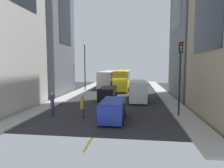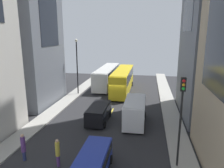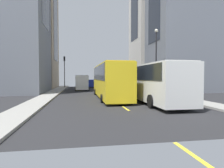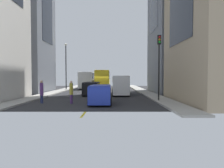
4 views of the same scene
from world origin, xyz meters
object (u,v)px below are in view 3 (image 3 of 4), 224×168
object	(u,v)px
city_bus_white	(148,80)
car_black_0	(104,84)
streetcar_yellow	(109,78)
delivery_van_white	(82,81)
traffic_light_near_corner	(64,66)
car_blue_2	(91,83)
pedestrian_crossing_mid	(104,82)
pedestrian_waiting_curb	(117,82)

from	to	relation	value
city_bus_white	car_black_0	size ratio (longest dim) A/B	2.78
streetcar_yellow	delivery_van_white	distance (m)	13.16
streetcar_yellow	car_black_0	world-z (taller)	streetcar_yellow
streetcar_yellow	car_black_0	size ratio (longest dim) A/B	2.69
car_black_0	traffic_light_near_corner	bearing A→B (deg)	-43.80
delivery_van_white	car_blue_2	size ratio (longest dim) A/B	1.28
city_bus_white	car_blue_2	world-z (taller)	city_bus_white
city_bus_white	car_blue_2	bearing A→B (deg)	-80.99
car_blue_2	traffic_light_near_corner	distance (m)	6.79
streetcar_yellow	pedestrian_crossing_mid	xyz separation A→B (m)	(-1.99, -21.12, -1.01)
delivery_van_white	pedestrian_waiting_curb	bearing A→B (deg)	-133.46
car_black_0	pedestrian_crossing_mid	world-z (taller)	pedestrian_crossing_mid
car_blue_2	pedestrian_crossing_mid	bearing A→B (deg)	172.64
streetcar_yellow	traffic_light_near_corner	bearing A→B (deg)	-72.46
car_black_0	pedestrian_waiting_curb	bearing A→B (deg)	-115.27
city_bus_white	traffic_light_near_corner	distance (m)	25.14
pedestrian_crossing_mid	streetcar_yellow	bearing A→B (deg)	-52.00
city_bus_white	traffic_light_near_corner	bearing A→B (deg)	-67.66
car_black_0	traffic_light_near_corner	size ratio (longest dim) A/B	0.74
streetcar_yellow	car_blue_2	xyz separation A→B (m)	(0.69, -21.47, -1.13)
delivery_van_white	car_black_0	size ratio (longest dim) A/B	1.15
car_black_0	pedestrian_crossing_mid	xyz separation A→B (m)	(-0.99, -8.25, 0.08)
streetcar_yellow	city_bus_white	bearing A→B (deg)	134.42
city_bus_white	pedestrian_crossing_mid	distance (m)	24.47
delivery_van_white	car_blue_2	xyz separation A→B (m)	(-2.14, -8.63, -0.52)
delivery_van_white	traffic_light_near_corner	world-z (taller)	traffic_light_near_corner
streetcar_yellow	car_blue_2	bearing A→B (deg)	-88.16
car_black_0	city_bus_white	bearing A→B (deg)	97.88
streetcar_yellow	pedestrian_crossing_mid	distance (m)	21.24
car_blue_2	traffic_light_near_corner	size ratio (longest dim) A/B	0.66
pedestrian_crossing_mid	car_blue_2	bearing A→B (deg)	-143.99
city_bus_white	car_black_0	distance (m)	16.35
streetcar_yellow	delivery_van_white	size ratio (longest dim) A/B	2.33
car_black_0	car_blue_2	world-z (taller)	car_black_0
streetcar_yellow	traffic_light_near_corner	world-z (taller)	traffic_light_near_corner
delivery_van_white	pedestrian_crossing_mid	xyz separation A→B (m)	(-4.82, -8.28, -0.40)
city_bus_white	delivery_van_white	distance (m)	17.25
pedestrian_crossing_mid	traffic_light_near_corner	size ratio (longest dim) A/B	0.33
delivery_van_white	pedestrian_crossing_mid	size ratio (longest dim) A/B	2.59
car_black_0	pedestrian_waiting_curb	world-z (taller)	pedestrian_waiting_curb
delivery_van_white	traffic_light_near_corner	xyz separation A→B (m)	(3.44, -7.00, 2.99)
car_blue_2	traffic_light_near_corner	xyz separation A→B (m)	(5.58, 1.63, 3.51)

